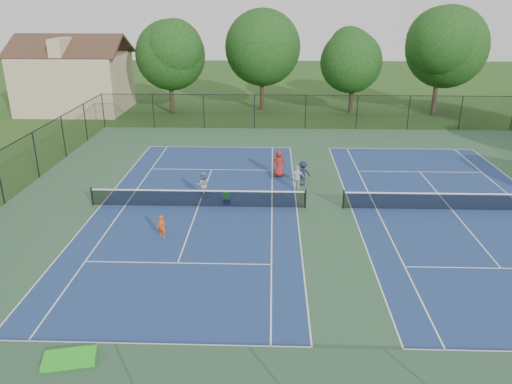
{
  "coord_description": "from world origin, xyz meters",
  "views": [
    {
      "loc": [
        -2.93,
        -25.53,
        10.85
      ],
      "look_at": [
        -3.74,
        -1.0,
        1.3
      ],
      "focal_mm": 35.0,
      "sensor_mm": 36.0,
      "label": 1
    }
  ],
  "objects_px": {
    "tree_back_b": "(262,44)",
    "ball_hopper": "(227,195)",
    "instructor": "(203,185)",
    "tree_back_c": "(354,57)",
    "clapboard_house": "(75,80)",
    "tree_back_d": "(442,44)",
    "bystander_c": "(279,163)",
    "tree_back_a": "(169,52)",
    "child_player": "(162,227)",
    "bystander_b": "(303,173)",
    "bystander_a": "(297,178)",
    "ball_crate": "(227,201)"
  },
  "relations": [
    {
      "from": "instructor",
      "to": "ball_hopper",
      "type": "height_order",
      "value": "instructor"
    },
    {
      "from": "instructor",
      "to": "ball_hopper",
      "type": "relative_size",
      "value": 3.68
    },
    {
      "from": "instructor",
      "to": "bystander_c",
      "type": "xyz_separation_m",
      "value": [
        4.46,
        3.79,
        0.12
      ]
    },
    {
      "from": "bystander_c",
      "to": "child_player",
      "type": "bearing_deg",
      "value": 53.39
    },
    {
      "from": "clapboard_house",
      "to": "bystander_b",
      "type": "relative_size",
      "value": 7.01
    },
    {
      "from": "tree_back_b",
      "to": "clapboard_house",
      "type": "relative_size",
      "value": 0.93
    },
    {
      "from": "child_player",
      "to": "ball_hopper",
      "type": "height_order",
      "value": "child_player"
    },
    {
      "from": "tree_back_c",
      "to": "bystander_b",
      "type": "distance_m",
      "value": 22.68
    },
    {
      "from": "ball_crate",
      "to": "child_player",
      "type": "bearing_deg",
      "value": -122.2
    },
    {
      "from": "tree_back_c",
      "to": "bystander_a",
      "type": "height_order",
      "value": "tree_back_c"
    },
    {
      "from": "tree_back_c",
      "to": "tree_back_d",
      "type": "height_order",
      "value": "tree_back_d"
    },
    {
      "from": "bystander_c",
      "to": "instructor",
      "type": "bearing_deg",
      "value": 35.9
    },
    {
      "from": "tree_back_b",
      "to": "child_player",
      "type": "height_order",
      "value": "tree_back_b"
    },
    {
      "from": "tree_back_a",
      "to": "instructor",
      "type": "height_order",
      "value": "tree_back_a"
    },
    {
      "from": "tree_back_a",
      "to": "ball_hopper",
      "type": "relative_size",
      "value": 22.23
    },
    {
      "from": "clapboard_house",
      "to": "bystander_a",
      "type": "distance_m",
      "value": 31.07
    },
    {
      "from": "ball_crate",
      "to": "ball_hopper",
      "type": "height_order",
      "value": "ball_hopper"
    },
    {
      "from": "clapboard_house",
      "to": "bystander_b",
      "type": "bearing_deg",
      "value": -44.15
    },
    {
      "from": "bystander_c",
      "to": "ball_hopper",
      "type": "xyz_separation_m",
      "value": [
        -2.99,
        -4.77,
        -0.38
      ]
    },
    {
      "from": "tree_back_a",
      "to": "ball_hopper",
      "type": "height_order",
      "value": "tree_back_a"
    },
    {
      "from": "tree_back_d",
      "to": "bystander_c",
      "type": "xyz_separation_m",
      "value": [
        -15.45,
        -18.74,
        -5.94
      ]
    },
    {
      "from": "clapboard_house",
      "to": "ball_hopper",
      "type": "xyz_separation_m",
      "value": [
        17.56,
        -24.51,
        -2.59
      ]
    },
    {
      "from": "tree_back_d",
      "to": "instructor",
      "type": "distance_m",
      "value": 30.67
    },
    {
      "from": "clapboard_house",
      "to": "ball_hopper",
      "type": "height_order",
      "value": "clapboard_house"
    },
    {
      "from": "tree_back_c",
      "to": "ball_hopper",
      "type": "xyz_separation_m",
      "value": [
        -10.44,
        -24.51,
        -4.98
      ]
    },
    {
      "from": "bystander_a",
      "to": "ball_hopper",
      "type": "height_order",
      "value": "bystander_a"
    },
    {
      "from": "bystander_b",
      "to": "tree_back_a",
      "type": "bearing_deg",
      "value": -69.41
    },
    {
      "from": "bystander_b",
      "to": "bystander_c",
      "type": "distance_m",
      "value": 2.18
    },
    {
      "from": "tree_back_c",
      "to": "tree_back_d",
      "type": "xyz_separation_m",
      "value": [
        8.0,
        -1.0,
        1.34
      ]
    },
    {
      "from": "bystander_c",
      "to": "ball_crate",
      "type": "distance_m",
      "value": 5.68
    },
    {
      "from": "tree_back_c",
      "to": "tree_back_d",
      "type": "relative_size",
      "value": 0.81
    },
    {
      "from": "tree_back_c",
      "to": "bystander_a",
      "type": "bearing_deg",
      "value": -106.07
    },
    {
      "from": "child_player",
      "to": "instructor",
      "type": "xyz_separation_m",
      "value": [
        1.29,
        5.37,
        0.18
      ]
    },
    {
      "from": "tree_back_a",
      "to": "bystander_c",
      "type": "xyz_separation_m",
      "value": [
        10.55,
        -18.74,
        -5.16
      ]
    },
    {
      "from": "instructor",
      "to": "ball_crate",
      "type": "xyz_separation_m",
      "value": [
        1.47,
        -0.98,
        -0.61
      ]
    },
    {
      "from": "tree_back_d",
      "to": "ball_crate",
      "type": "bearing_deg",
      "value": -128.12
    },
    {
      "from": "tree_back_a",
      "to": "clapboard_house",
      "type": "bearing_deg",
      "value": 174.29
    },
    {
      "from": "child_player",
      "to": "ball_crate",
      "type": "distance_m",
      "value": 5.2
    },
    {
      "from": "tree_back_c",
      "to": "clapboard_house",
      "type": "height_order",
      "value": "tree_back_c"
    },
    {
      "from": "tree_back_b",
      "to": "ball_hopper",
      "type": "distance_m",
      "value": 26.26
    },
    {
      "from": "clapboard_house",
      "to": "tree_back_a",
      "type": "bearing_deg",
      "value": -5.71
    },
    {
      "from": "instructor",
      "to": "tree_back_b",
      "type": "bearing_deg",
      "value": -106.62
    },
    {
      "from": "clapboard_house",
      "to": "ball_crate",
      "type": "height_order",
      "value": "clapboard_house"
    },
    {
      "from": "child_player",
      "to": "bystander_b",
      "type": "xyz_separation_m",
      "value": [
        7.2,
        7.54,
        0.2
      ]
    },
    {
      "from": "child_player",
      "to": "instructor",
      "type": "bearing_deg",
      "value": 91.83
    },
    {
      "from": "tree_back_d",
      "to": "bystander_c",
      "type": "bearing_deg",
      "value": -129.51
    },
    {
      "from": "tree_back_b",
      "to": "instructor",
      "type": "xyz_separation_m",
      "value": [
        -2.91,
        -24.53,
        -5.84
      ]
    },
    {
      "from": "tree_back_a",
      "to": "clapboard_house",
      "type": "xyz_separation_m",
      "value": [
        -10.0,
        1.0,
        -2.95
      ]
    },
    {
      "from": "ball_crate",
      "to": "ball_hopper",
      "type": "distance_m",
      "value": 0.35
    },
    {
      "from": "tree_back_d",
      "to": "instructor",
      "type": "height_order",
      "value": "tree_back_d"
    }
  ]
}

